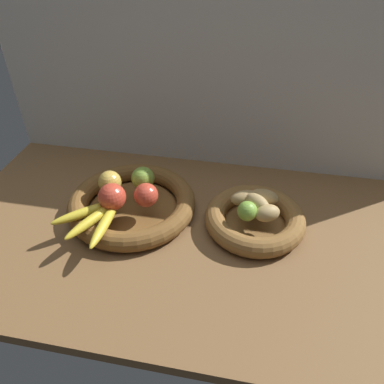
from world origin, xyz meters
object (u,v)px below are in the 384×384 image
(fruit_bowl_right, at_px, (255,219))
(apple_golden_left, at_px, (110,182))
(potato_small, at_px, (267,213))
(potato_back, at_px, (264,197))
(fruit_bowl_left, at_px, (132,204))
(lime_near, at_px, (247,211))
(potato_large, at_px, (257,204))
(potato_oblong, at_px, (245,198))
(apple_red_right, at_px, (146,195))
(banana_bunch_front, at_px, (95,218))
(apple_red_front, at_px, (112,197))
(apple_green_back, at_px, (143,178))

(fruit_bowl_right, height_order, apple_golden_left, apple_golden_left)
(potato_small, bearing_deg, potato_back, 98.97)
(fruit_bowl_left, height_order, fruit_bowl_right, same)
(lime_near, bearing_deg, fruit_bowl_right, 56.31)
(potato_large, bearing_deg, fruit_bowl_left, 180.00)
(potato_back, distance_m, lime_near, 0.08)
(potato_back, distance_m, potato_small, 0.07)
(fruit_bowl_right, bearing_deg, potato_small, -45.00)
(potato_large, bearing_deg, potato_oblong, 142.13)
(potato_oblong, height_order, potato_small, potato_small)
(fruit_bowl_left, height_order, apple_red_right, apple_red_right)
(banana_bunch_front, bearing_deg, lime_near, 12.59)
(fruit_bowl_left, height_order, potato_large, potato_large)
(apple_red_front, relative_size, apple_red_right, 1.13)
(apple_red_front, xyz_separation_m, apple_golden_left, (-0.03, 0.07, -0.00))
(potato_large, bearing_deg, potato_small, -45.00)
(banana_bunch_front, distance_m, potato_oblong, 0.41)
(apple_red_right, xyz_separation_m, potato_oblong, (0.27, 0.05, -0.01))
(potato_back, height_order, lime_near, lime_near)
(apple_red_right, distance_m, banana_bunch_front, 0.15)
(potato_small, bearing_deg, fruit_bowl_right, 135.00)
(apple_red_right, distance_m, potato_back, 0.32)
(fruit_bowl_left, relative_size, potato_small, 5.43)
(apple_golden_left, xyz_separation_m, apple_green_back, (0.09, 0.04, 0.00))
(apple_red_front, height_order, apple_green_back, apple_red_front)
(apple_red_front, xyz_separation_m, potato_large, (0.38, 0.06, -0.01))
(apple_red_front, height_order, potato_small, apple_red_front)
(fruit_bowl_left, distance_m, fruit_bowl_right, 0.35)
(potato_large, relative_size, potato_oblong, 0.96)
(apple_green_back, bearing_deg, apple_golden_left, -157.96)
(apple_red_right, xyz_separation_m, apple_green_back, (-0.03, 0.07, 0.00))
(fruit_bowl_left, xyz_separation_m, potato_back, (0.37, 0.04, 0.05))
(potato_large, height_order, potato_small, potato_large)
(apple_green_back, relative_size, banana_bunch_front, 0.35)
(apple_red_right, bearing_deg, apple_golden_left, 162.08)
(apple_golden_left, xyz_separation_m, banana_bunch_front, (0.01, -0.13, -0.02))
(potato_large, relative_size, potato_back, 1.00)
(fruit_bowl_left, relative_size, apple_red_front, 4.88)
(fruit_bowl_left, bearing_deg, fruit_bowl_right, -0.00)
(fruit_bowl_left, relative_size, apple_golden_left, 5.56)
(apple_red_right, relative_size, lime_near, 1.26)
(fruit_bowl_left, bearing_deg, banana_bunch_front, -115.57)
(apple_red_front, relative_size, apple_golden_left, 1.14)
(fruit_bowl_right, height_order, potato_back, potato_back)
(potato_oblong, xyz_separation_m, lime_near, (0.01, -0.06, 0.01))
(potato_oblong, bearing_deg, potato_small, -41.42)
(fruit_bowl_left, bearing_deg, potato_large, -0.00)
(apple_red_right, bearing_deg, apple_green_back, 112.88)
(apple_red_front, xyz_separation_m, banana_bunch_front, (-0.03, -0.06, -0.02))
(apple_red_front, height_order, banana_bunch_front, apple_red_front)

